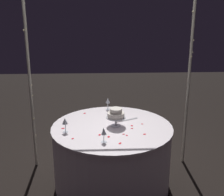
% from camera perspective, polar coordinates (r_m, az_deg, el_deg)
% --- Properties ---
extents(ground_plane, '(12.00, 12.00, 0.00)m').
position_cam_1_polar(ground_plane, '(3.81, -0.00, -15.79)').
color(ground_plane, black).
extents(decorative_arch, '(2.05, 0.06, 2.36)m').
position_cam_1_polar(decorative_arch, '(3.73, -0.36, 8.80)').
color(decorative_arch, '#B7B29E').
rests_on(decorative_arch, ground).
extents(main_table, '(1.38, 1.38, 0.75)m').
position_cam_1_polar(main_table, '(3.61, -0.00, -10.83)').
color(main_table, white).
rests_on(main_table, ground).
extents(tiered_cake, '(0.22, 0.22, 0.21)m').
position_cam_1_polar(tiered_cake, '(3.42, 0.74, -3.10)').
color(tiered_cake, silver).
rests_on(tiered_cake, main_table).
extents(wine_glass_0, '(0.06, 0.06, 0.16)m').
position_cam_1_polar(wine_glass_0, '(3.30, -8.82, -4.43)').
color(wine_glass_0, silver).
rests_on(wine_glass_0, main_table).
extents(wine_glass_1, '(0.06, 0.06, 0.16)m').
position_cam_1_polar(wine_glass_1, '(3.95, -0.79, -0.62)').
color(wine_glass_1, silver).
rests_on(wine_glass_1, main_table).
extents(wine_glass_2, '(0.06, 0.06, 0.16)m').
position_cam_1_polar(wine_glass_2, '(3.04, -1.56, -6.38)').
color(wine_glass_2, silver).
rests_on(wine_glass_2, main_table).
extents(cake_knife, '(0.27, 0.15, 0.01)m').
position_cam_1_polar(cake_knife, '(3.63, 2.52, -4.17)').
color(cake_knife, silver).
rests_on(cake_knife, main_table).
extents(rose_petal_0, '(0.03, 0.04, 0.00)m').
position_cam_1_polar(rose_petal_0, '(3.23, 2.80, -7.02)').
color(rose_petal_0, red).
rests_on(rose_petal_0, main_table).
extents(rose_petal_1, '(0.03, 0.03, 0.00)m').
position_cam_1_polar(rose_petal_1, '(3.69, 4.07, -3.82)').
color(rose_petal_1, red).
rests_on(rose_petal_1, main_table).
extents(rose_petal_2, '(0.03, 0.04, 0.00)m').
position_cam_1_polar(rose_petal_2, '(3.18, -7.39, -7.56)').
color(rose_petal_2, red).
rests_on(rose_petal_2, main_table).
extents(rose_petal_3, '(0.03, 0.04, 0.00)m').
position_cam_1_polar(rose_petal_3, '(3.24, -2.35, -6.92)').
color(rose_petal_3, red).
rests_on(rose_petal_3, main_table).
extents(rose_petal_4, '(0.04, 0.04, 0.00)m').
position_cam_1_polar(rose_petal_4, '(3.27, 6.13, -6.78)').
color(rose_petal_4, red).
rests_on(rose_petal_4, main_table).
extents(rose_petal_5, '(0.03, 0.02, 0.00)m').
position_cam_1_polar(rose_petal_5, '(3.26, 2.20, -6.81)').
color(rose_petal_5, red).
rests_on(rose_petal_5, main_table).
extents(rose_petal_6, '(0.03, 0.02, 0.00)m').
position_cam_1_polar(rose_petal_6, '(3.57, -8.44, -4.75)').
color(rose_petal_6, red).
rests_on(rose_petal_6, main_table).
extents(rose_petal_7, '(0.04, 0.05, 0.00)m').
position_cam_1_polar(rose_petal_7, '(3.86, -5.17, -2.88)').
color(rose_petal_7, red).
rests_on(rose_petal_7, main_table).
extents(rose_petal_8, '(0.04, 0.03, 0.00)m').
position_cam_1_polar(rose_petal_8, '(3.44, -9.19, -5.66)').
color(rose_petal_8, red).
rests_on(rose_petal_8, main_table).
extents(rose_petal_9, '(0.04, 0.05, 0.00)m').
position_cam_1_polar(rose_petal_9, '(3.06, 1.51, -8.50)').
color(rose_petal_9, red).
rests_on(rose_petal_9, main_table).
extents(rose_petal_10, '(0.03, 0.04, 0.00)m').
position_cam_1_polar(rose_petal_10, '(3.20, -0.63, -7.29)').
color(rose_petal_10, red).
rests_on(rose_petal_10, main_table).
extents(rose_petal_11, '(0.03, 0.03, 0.00)m').
position_cam_1_polar(rose_petal_11, '(3.40, 3.77, -5.73)').
color(rose_petal_11, red).
rests_on(rose_petal_11, main_table).
extents(rose_petal_12, '(0.03, 0.04, 0.00)m').
position_cam_1_polar(rose_petal_12, '(3.48, 3.73, -5.21)').
color(rose_petal_12, red).
rests_on(rose_petal_12, main_table).
extents(rose_petal_13, '(0.03, 0.03, 0.00)m').
position_cam_1_polar(rose_petal_13, '(3.54, 5.69, -4.87)').
color(rose_petal_13, red).
rests_on(rose_petal_13, main_table).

